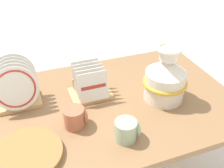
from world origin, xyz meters
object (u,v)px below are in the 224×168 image
Objects in this scene: ceramic_vase at (165,78)px; dish_rack_round_plates at (16,88)px; wicker_charger_stack at (27,154)px; dish_rack_square_plates at (90,87)px; mug_sage_glaze at (127,130)px; mug_terracotta_glaze at (75,117)px.

ceramic_vase is 0.76m from dish_rack_round_plates.
ceramic_vase is 0.75m from wicker_charger_stack.
mug_sage_glaze is (0.06, -0.36, -0.01)m from dish_rack_square_plates.
ceramic_vase is 2.81× the size of mug_sage_glaze.
dish_rack_round_plates reaches higher than mug_terracotta_glaze.
wicker_charger_stack is 2.75× the size of mug_terracotta_glaze.
mug_terracotta_glaze is at bearing 140.03° from mug_sage_glaze.
mug_terracotta_glaze is (-0.19, 0.16, 0.00)m from mug_sage_glaze.
mug_sage_glaze is at bearing -145.44° from ceramic_vase.
mug_sage_glaze is at bearing -44.51° from dish_rack_round_plates.
dish_rack_round_plates is 0.37m from dish_rack_square_plates.
wicker_charger_stack is at bearing -138.97° from dish_rack_square_plates.
mug_sage_glaze reaches higher than wicker_charger_stack.
wicker_charger_stack is 0.43m from mug_sage_glaze.
dish_rack_square_plates is 0.24m from mug_terracotta_glaze.
wicker_charger_stack is at bearing -89.63° from dish_rack_round_plates.
dish_rack_round_plates is at bearing 171.26° from dish_rack_square_plates.
dish_rack_square_plates is at bearing -8.74° from dish_rack_round_plates.
dish_rack_round_plates is 0.35m from mug_terracotta_glaze.
mug_sage_glaze is (-0.30, -0.21, -0.08)m from ceramic_vase.
ceramic_vase is 0.40m from dish_rack_square_plates.
mug_sage_glaze and mug_terracotta_glaze have the same top height.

